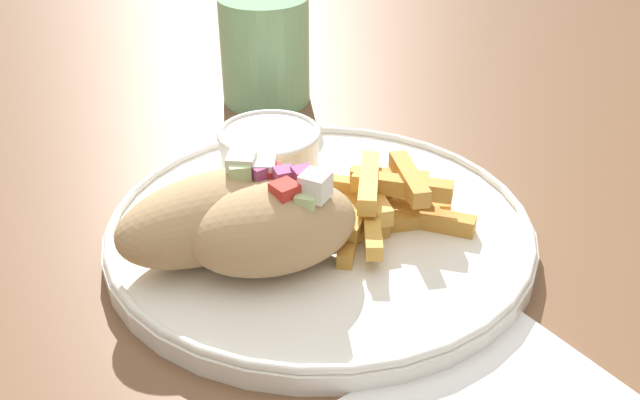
{
  "coord_description": "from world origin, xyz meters",
  "views": [
    {
      "loc": [
        -0.29,
        -0.36,
        1.04
      ],
      "look_at": [
        -0.01,
        -0.02,
        0.77
      ],
      "focal_mm": 42.0,
      "sensor_mm": 36.0,
      "label": 1
    }
  ],
  "objects_px": {
    "sauce_ramekin": "(270,148)",
    "water_glass": "(265,54)",
    "fries_pile": "(380,204)",
    "plate": "(320,229)",
    "pita_sandwich_near": "(273,226)",
    "pita_sandwich_far": "(215,215)"
  },
  "relations": [
    {
      "from": "pita_sandwich_near",
      "to": "sauce_ramekin",
      "type": "bearing_deg",
      "value": 74.07
    },
    {
      "from": "pita_sandwich_near",
      "to": "pita_sandwich_far",
      "type": "relative_size",
      "value": 0.92
    },
    {
      "from": "sauce_ramekin",
      "to": "water_glass",
      "type": "height_order",
      "value": "water_glass"
    },
    {
      "from": "plate",
      "to": "pita_sandwich_near",
      "type": "height_order",
      "value": "pita_sandwich_near"
    },
    {
      "from": "water_glass",
      "to": "plate",
      "type": "bearing_deg",
      "value": -118.29
    },
    {
      "from": "pita_sandwich_far",
      "to": "fries_pile",
      "type": "distance_m",
      "value": 0.12
    },
    {
      "from": "pita_sandwich_near",
      "to": "sauce_ramekin",
      "type": "relative_size",
      "value": 1.6
    },
    {
      "from": "pita_sandwich_near",
      "to": "plate",
      "type": "bearing_deg",
      "value": 36.77
    },
    {
      "from": "water_glass",
      "to": "pita_sandwich_near",
      "type": "bearing_deg",
      "value": -125.81
    },
    {
      "from": "plate",
      "to": "fries_pile",
      "type": "bearing_deg",
      "value": -32.64
    },
    {
      "from": "fries_pile",
      "to": "plate",
      "type": "bearing_deg",
      "value": 147.36
    },
    {
      "from": "sauce_ramekin",
      "to": "water_glass",
      "type": "bearing_deg",
      "value": 54.19
    },
    {
      "from": "fries_pile",
      "to": "sauce_ramekin",
      "type": "bearing_deg",
      "value": 98.86
    },
    {
      "from": "pita_sandwich_far",
      "to": "water_glass",
      "type": "distance_m",
      "value": 0.28
    },
    {
      "from": "pita_sandwich_near",
      "to": "sauce_ramekin",
      "type": "height_order",
      "value": "pita_sandwich_near"
    },
    {
      "from": "plate",
      "to": "fries_pile",
      "type": "height_order",
      "value": "fries_pile"
    },
    {
      "from": "pita_sandwich_far",
      "to": "water_glass",
      "type": "relative_size",
      "value": 1.35
    },
    {
      "from": "pita_sandwich_far",
      "to": "plate",
      "type": "bearing_deg",
      "value": -5.53
    },
    {
      "from": "fries_pile",
      "to": "water_glass",
      "type": "height_order",
      "value": "water_glass"
    },
    {
      "from": "plate",
      "to": "water_glass",
      "type": "bearing_deg",
      "value": 61.71
    },
    {
      "from": "plate",
      "to": "sauce_ramekin",
      "type": "distance_m",
      "value": 0.09
    },
    {
      "from": "plate",
      "to": "water_glass",
      "type": "relative_size",
      "value": 2.92
    }
  ]
}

